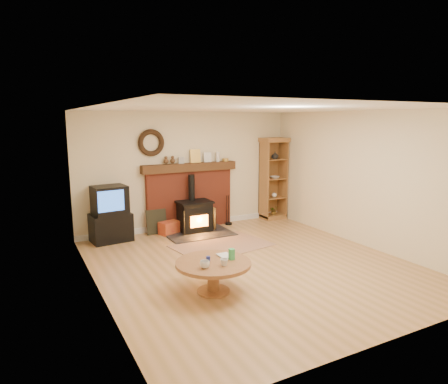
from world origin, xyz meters
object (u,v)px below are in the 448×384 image
wood_stove (195,217)px  curio_cabinet (273,179)px  coffee_table (214,268)px  tv_unit (110,215)px

wood_stove → curio_cabinet: size_ratio=0.70×
curio_cabinet → wood_stove: bearing=-172.7°
wood_stove → coffee_table: (-1.02, -2.97, 0.04)m
coffee_table → tv_unit: bearing=103.3°
tv_unit → curio_cabinet: 4.01m
coffee_table → wood_stove: bearing=71.0°
tv_unit → curio_cabinet: bearing=1.3°
wood_stove → tv_unit: size_ratio=1.23×
tv_unit → curio_cabinet: size_ratio=0.57×
wood_stove → tv_unit: (-1.77, 0.20, 0.21)m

